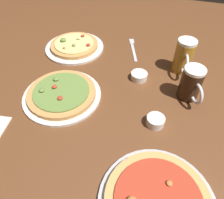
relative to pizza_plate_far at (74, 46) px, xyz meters
name	(u,v)px	position (x,y,z in m)	size (l,w,h in m)	color
ground_plane	(112,105)	(0.31, -0.33, -0.03)	(2.40, 2.40, 0.03)	brown
pizza_plate_far	(74,46)	(0.00, 0.00, 0.00)	(0.31, 0.31, 0.05)	silver
pizza_plate_side	(62,94)	(0.10, -0.35, 0.00)	(0.33, 0.33, 0.05)	silver
beer_mug_dark	(184,57)	(0.56, -0.02, 0.06)	(0.09, 0.14, 0.16)	#B27A23
beer_mug_amber	(191,84)	(0.60, -0.20, 0.06)	(0.09, 0.13, 0.14)	black
ramekin_sauce	(155,121)	(0.50, -0.38, 0.00)	(0.07, 0.07, 0.04)	silver
ramekin_butter	(139,76)	(0.38, -0.14, 0.00)	(0.07, 0.07, 0.03)	silver
fork_left	(134,49)	(0.31, 0.09, -0.01)	(0.10, 0.21, 0.01)	silver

